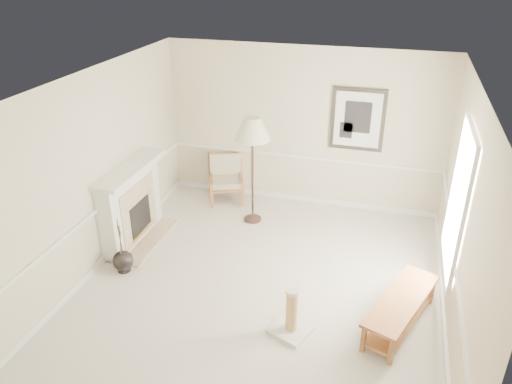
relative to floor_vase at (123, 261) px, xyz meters
The scene contains 8 objects.
ground 2.09m from the floor_vase, ahead, with size 5.50×5.50×0.00m, color silver.
room 2.80m from the floor_vase, ahead, with size 5.04×5.54×2.92m.
fireplace 1.02m from the floor_vase, 107.78° to the left, with size 0.64×1.64×1.31m.
floor_vase is the anchor object (origin of this frame).
armchair 2.81m from the floor_vase, 75.89° to the left, with size 0.85×0.87×0.85m.
floor_lamp 2.88m from the floor_vase, 54.83° to the left, with size 0.68×0.68×1.89m.
bench 4.00m from the floor_vase, ahead, with size 0.95×1.57×0.43m.
scratching_post 2.76m from the floor_vase, 12.54° to the right, with size 0.59×0.59×0.65m.
Camera 1 is at (1.55, -5.65, 4.39)m, focal length 35.00 mm.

